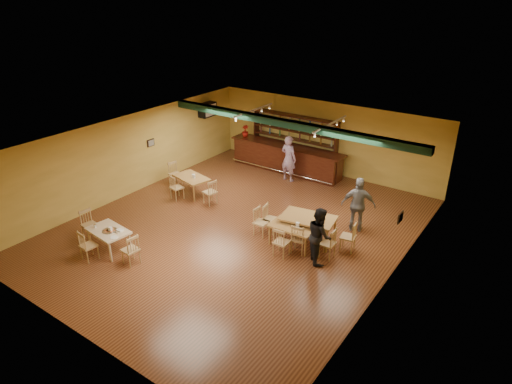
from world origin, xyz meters
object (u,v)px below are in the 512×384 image
Objects in this scene: patron_right_a at (319,235)px; bar_counter at (286,158)px; dining_table_a at (192,185)px; near_table at (109,240)px; patron_bar at (289,159)px; dining_table_d at (293,236)px; dining_table_b at (308,229)px.

bar_counter is at bearing -1.76° from patron_right_a.
near_table is (0.70, -4.39, -0.00)m from dining_table_a.
patron_right_a reaches higher than bar_counter.
near_table is 7.78m from patron_bar.
near_table is (-4.35, -3.35, -0.00)m from dining_table_d.
dining_table_b is (3.57, -4.55, -0.16)m from bar_counter.
dining_table_b is at bearing 65.61° from dining_table_d.
patron_right_a reaches higher than dining_table_a.
bar_counter is 4.04× the size of near_table.
patron_bar reaches higher than bar_counter.
bar_counter reaches higher than dining_table_b.
patron_bar reaches higher than patron_right_a.
patron_right_a is at bearing 135.53° from patron_bar.
dining_table_a is 5.15m from dining_table_d.
patron_right_a is (3.75, -4.52, -0.10)m from patron_bar.
near_table is at bearing 78.68° from patron_right_a.
patron_right_a is at bearing 0.70° from dining_table_a.
near_table is at bearing -67.99° from dining_table_a.
dining_table_b reaches higher than near_table.
patron_bar is at bearing -53.36° from bar_counter.
dining_table_b is at bearing 3.99° from patron_right_a.
dining_table_d is at bearing 43.97° from near_table.
dining_table_a is 0.85× the size of dining_table_b.
bar_counter is 6.91m from patron_right_a.
near_table is 0.68× the size of patron_bar.
dining_table_a reaches higher than dining_table_d.
dining_table_b reaches higher than dining_table_a.
bar_counter is 1.09m from patron_bar.
dining_table_a is 0.74× the size of patron_bar.
patron_right_a is (6.07, -1.32, 0.49)m from dining_table_a.
dining_table_b is 0.97× the size of patron_right_a.
bar_counter reaches higher than dining_table_a.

